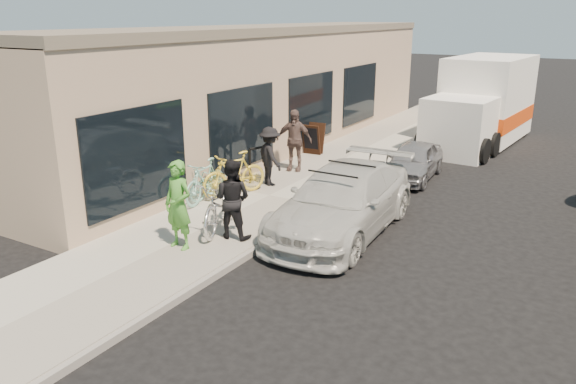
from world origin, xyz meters
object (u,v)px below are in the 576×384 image
at_px(moving_truck, 482,106).
at_px(tandem_bike, 221,203).
at_px(man_standing, 232,199).
at_px(bystander_a, 270,156).
at_px(cruiser_bike_c, 234,174).
at_px(cruiser_bike_a, 205,181).
at_px(woman_rider, 178,205).
at_px(cruiser_bike_b, 213,182).
at_px(sandwich_board, 313,139).
at_px(sedan_white, 343,201).
at_px(sedan_silver, 413,161).
at_px(bystander_b, 294,140).
at_px(bike_rack, 259,160).

bearing_deg(moving_truck, tandem_bike, -98.07).
height_order(moving_truck, man_standing, moving_truck).
bearing_deg(bystander_a, cruiser_bike_c, 109.15).
distance_m(man_standing, cruiser_bike_a, 2.54).
xyz_separation_m(woman_rider, cruiser_bike_a, (-1.39, 2.55, -0.37)).
distance_m(man_standing, cruiser_bike_b, 2.76).
relative_size(cruiser_bike_a, cruiser_bike_c, 0.93).
bearing_deg(cruiser_bike_b, cruiser_bike_c, 62.48).
height_order(tandem_bike, bystander_a, bystander_a).
bearing_deg(sandwich_board, sedan_white, -59.37).
relative_size(moving_truck, woman_rider, 3.65).
bearing_deg(cruiser_bike_c, sandwich_board, 115.92).
bearing_deg(man_standing, sedan_silver, -113.00).
height_order(man_standing, bystander_a, man_standing).
distance_m(sandwich_board, cruiser_bike_a, 5.72).
distance_m(sedan_white, bystander_a, 3.55).
xyz_separation_m(bystander_a, bystander_b, (-0.19, 1.62, 0.12)).
height_order(moving_truck, woman_rider, moving_truck).
height_order(cruiser_bike_b, bystander_b, bystander_b).
relative_size(cruiser_bike_c, bystander_b, 1.03).
bearing_deg(bike_rack, cruiser_bike_a, -95.10).
xyz_separation_m(cruiser_bike_c, bystander_b, (0.09, 2.88, 0.35)).
height_order(moving_truck, cruiser_bike_b, moving_truck).
distance_m(moving_truck, bystander_a, 9.64).
relative_size(moving_truck, bystander_b, 3.57).
xyz_separation_m(moving_truck, cruiser_bike_b, (-4.18, -10.65, -0.83)).
xyz_separation_m(sedan_silver, bystander_a, (-2.99, -3.05, 0.41)).
distance_m(sedan_silver, cruiser_bike_b, 5.96).
bearing_deg(cruiser_bike_b, woman_rider, -53.42).
bearing_deg(sedan_silver, bystander_b, -159.67).
xyz_separation_m(sedan_silver, cruiser_bike_b, (-3.61, -4.75, 0.02)).
relative_size(bystander_a, bystander_b, 0.87).
bearing_deg(cruiser_bike_b, bystander_b, 93.19).
relative_size(cruiser_bike_b, bystander_b, 0.84).
distance_m(sedan_silver, bystander_a, 4.29).
bearing_deg(bystander_b, cruiser_bike_b, -112.91).
height_order(sandwich_board, sedan_silver, sandwich_board).
distance_m(sedan_silver, bystander_b, 3.52).
height_order(bike_rack, moving_truck, moving_truck).
height_order(sandwich_board, bystander_b, bystander_b).
xyz_separation_m(moving_truck, woman_rider, (-2.78, -13.52, -0.34)).
xyz_separation_m(bike_rack, cruiser_bike_a, (-0.19, -2.13, -0.08)).
xyz_separation_m(bike_rack, woman_rider, (1.20, -4.69, 0.29)).
bearing_deg(bystander_b, sandwich_board, 87.37).
relative_size(sandwich_board, cruiser_bike_b, 0.66).
distance_m(sedan_white, moving_truck, 10.82).
bearing_deg(moving_truck, sandwich_board, -124.44).
bearing_deg(sedan_white, bystander_a, 146.68).
distance_m(sedan_white, cruiser_bike_b, 3.65).
height_order(bike_rack, cruiser_bike_b, bike_rack).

